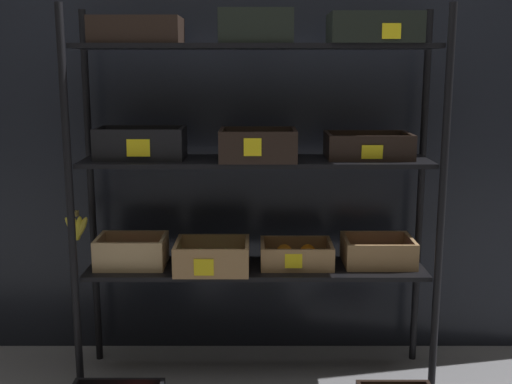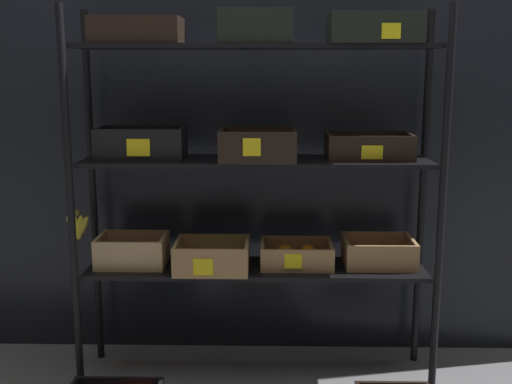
{
  "view_description": "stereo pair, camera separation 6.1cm",
  "coord_description": "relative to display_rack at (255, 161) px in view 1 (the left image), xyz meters",
  "views": [
    {
      "loc": [
        -0.0,
        -2.74,
        1.42
      ],
      "look_at": [
        0.0,
        0.0,
        0.87
      ],
      "focal_mm": 44.75,
      "sensor_mm": 36.0,
      "label": 1
    },
    {
      "loc": [
        0.06,
        -2.74,
        1.42
      ],
      "look_at": [
        0.0,
        0.0,
        0.87
      ],
      "focal_mm": 44.75,
      "sensor_mm": 36.0,
      "label": 2
    }
  ],
  "objects": [
    {
      "name": "display_rack",
      "position": [
        0.0,
        0.0,
        0.0
      ],
      "size": [
        1.66,
        0.37,
        1.66
      ],
      "color": "black",
      "rests_on": "ground_plane"
    },
    {
      "name": "ground_plane",
      "position": [
        0.0,
        0.0,
        -1.01
      ],
      "size": [
        10.0,
        10.0,
        0.0
      ],
      "primitive_type": "plane",
      "color": "gray"
    },
    {
      "name": "storefront_wall",
      "position": [
        0.0,
        0.37,
        0.35
      ],
      "size": [
        3.94,
        0.12,
        2.71
      ],
      "primitive_type": "cube",
      "color": "black",
      "rests_on": "ground_plane"
    }
  ]
}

